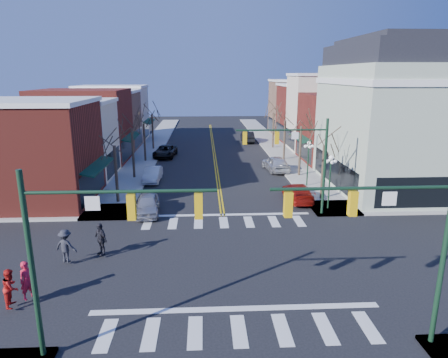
{
  "coord_description": "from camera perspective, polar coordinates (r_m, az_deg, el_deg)",
  "views": [
    {
      "loc": [
        -1.34,
        -20.4,
        10.22
      ],
      "look_at": [
        0.09,
        7.71,
        2.8
      ],
      "focal_mm": 32.0,
      "sensor_mm": 36.0,
      "label": 1
    }
  ],
  "objects": [
    {
      "name": "bldg_left_brick_a",
      "position": [
        35.67,
        -26.29,
        3.19
      ],
      "size": [
        10.0,
        8.5,
        8.0
      ],
      "primitive_type": "cube",
      "color": "maroon",
      "rests_on": "ground"
    },
    {
      "name": "tree_left_b",
      "position": [
        40.76,
        -12.86,
        3.51
      ],
      "size": [
        0.24,
        0.24,
        5.04
      ],
      "primitive_type": "cylinder",
      "color": "#382B21",
      "rests_on": "ground"
    },
    {
      "name": "car_right_far",
      "position": [
        61.96,
        3.36,
        6.04
      ],
      "size": [
        1.79,
        5.08,
        1.67
      ],
      "primitive_type": "imported",
      "rotation": [
        0.0,
        0.0,
        3.14
      ],
      "color": "black",
      "rests_on": "ground"
    },
    {
      "name": "ground",
      "position": [
        22.85,
        0.77,
        -11.8
      ],
      "size": [
        160.0,
        160.0,
        0.0
      ],
      "primitive_type": "plane",
      "color": "black",
      "rests_on": "ground"
    },
    {
      "name": "pedestrian_dark_a",
      "position": [
        24.06,
        -17.21,
        -8.19
      ],
      "size": [
        1.12,
        1.13,
        1.91
      ],
      "primitive_type": "imported",
      "rotation": [
        0.0,
        0.0,
        -0.8
      ],
      "color": "black",
      "rests_on": "sidewalk_left"
    },
    {
      "name": "traffic_mast_far_right",
      "position": [
        29.16,
        10.82,
        3.61
      ],
      "size": [
        6.6,
        0.28,
        7.2
      ],
      "color": "#14331E",
      "rests_on": "ground"
    },
    {
      "name": "tree_right_d",
      "position": [
        56.78,
        7.04,
        6.83
      ],
      "size": [
        0.24,
        0.24,
        4.97
      ],
      "primitive_type": "cylinder",
      "color": "#382B21",
      "rests_on": "ground"
    },
    {
      "name": "pedestrian_red_a",
      "position": [
        20.92,
        -26.31,
        -12.83
      ],
      "size": [
        0.77,
        0.79,
        1.84
      ],
      "primitive_type": "imported",
      "rotation": [
        0.0,
        0.0,
        0.86
      ],
      "color": "red",
      "rests_on": "sidewalk_left"
    },
    {
      "name": "bldg_left_tan",
      "position": [
        58.25,
        -17.14,
        7.9
      ],
      "size": [
        10.0,
        7.5,
        7.8
      ],
      "primitive_type": "cube",
      "color": "#936951",
      "rests_on": "ground"
    },
    {
      "name": "bldg_right_tan",
      "position": [
        71.64,
        10.85,
        9.94
      ],
      "size": [
        10.0,
        8.0,
        9.0
      ],
      "primitive_type": "cube",
      "color": "#936951",
      "rests_on": "ground"
    },
    {
      "name": "victorian_corner",
      "position": [
        39.35,
        24.33,
        8.29
      ],
      "size": [
        12.25,
        14.25,
        13.3
      ],
      "color": "#A9B79E",
      "rests_on": "ground"
    },
    {
      "name": "tree_left_a",
      "position": [
        33.12,
        -15.14,
        0.56
      ],
      "size": [
        0.24,
        0.24,
        4.76
      ],
      "primitive_type": "cylinder",
      "color": "#382B21",
      "rests_on": "ground"
    },
    {
      "name": "bldg_right_stucco",
      "position": [
        56.71,
        14.56,
        9.03
      ],
      "size": [
        10.0,
        7.0,
        10.0
      ],
      "primitive_type": "cube",
      "color": "beige",
      "rests_on": "ground"
    },
    {
      "name": "bldg_left_brick_b",
      "position": [
        50.3,
        -19.4,
        7.13
      ],
      "size": [
        10.0,
        9.0,
        8.5
      ],
      "primitive_type": "cube",
      "color": "maroon",
      "rests_on": "ground"
    },
    {
      "name": "car_right_near",
      "position": [
        33.7,
        10.49,
        -1.87
      ],
      "size": [
        2.1,
        4.95,
        1.42
      ],
      "primitive_type": "imported",
      "rotation": [
        0.0,
        0.0,
        3.12
      ],
      "color": "maroon",
      "rests_on": "ground"
    },
    {
      "name": "car_left_far",
      "position": [
        51.12,
        -8.41,
        3.92
      ],
      "size": [
        2.95,
        5.5,
        1.47
      ],
      "primitive_type": "imported",
      "rotation": [
        0.0,
        0.0,
        -0.1
      ],
      "color": "black",
      "rests_on": "ground"
    },
    {
      "name": "car_left_mid",
      "position": [
        39.64,
        -10.16,
        0.64
      ],
      "size": [
        1.6,
        4.28,
        1.4
      ],
      "primitive_type": "imported",
      "rotation": [
        0.0,
        0.0,
        -0.03
      ],
      "color": "silver",
      "rests_on": "ground"
    },
    {
      "name": "tree_right_b",
      "position": [
        41.29,
        10.8,
        3.86
      ],
      "size": [
        0.24,
        0.24,
        5.18
      ],
      "primitive_type": "cylinder",
      "color": "#382B21",
      "rests_on": "ground"
    },
    {
      "name": "car_right_mid",
      "position": [
        43.57,
        7.39,
        2.23
      ],
      "size": [
        2.65,
        5.19,
        1.69
      ],
      "primitive_type": "imported",
      "rotation": [
        0.0,
        0.0,
        3.28
      ],
      "color": "silver",
      "rests_on": "ground"
    },
    {
      "name": "bldg_right_brick_b",
      "position": [
        63.94,
        12.53,
        9.07
      ],
      "size": [
        10.0,
        8.0,
        8.5
      ],
      "primitive_type": "cube",
      "color": "maroon",
      "rests_on": "ground"
    },
    {
      "name": "lamppost_midblock",
      "position": [
        37.37,
        11.95,
        3.25
      ],
      "size": [
        0.36,
        0.36,
        4.33
      ],
      "color": "#14331E",
      "rests_on": "ground"
    },
    {
      "name": "tree_left_c",
      "position": [
        48.57,
        -11.28,
        5.07
      ],
      "size": [
        0.24,
        0.24,
        4.55
      ],
      "primitive_type": "cylinder",
      "color": "#382B21",
      "rests_on": "ground"
    },
    {
      "name": "traffic_mast_near_left",
      "position": [
        14.73,
        -19.47,
        -8.11
      ],
      "size": [
        6.6,
        0.28,
        7.2
      ],
      "color": "#14331E",
      "rests_on": "ground"
    },
    {
      "name": "traffic_mast_near_right",
      "position": [
        15.71,
        23.5,
        -7.07
      ],
      "size": [
        6.6,
        0.28,
        7.2
      ],
      "color": "#14331E",
      "rests_on": "ground"
    },
    {
      "name": "pedestrian_dark_b",
      "position": [
        23.81,
        -21.68,
        -8.88
      ],
      "size": [
        1.35,
        0.97,
        1.89
      ],
      "primitive_type": "imported",
      "rotation": [
        0.0,
        0.0,
        2.9
      ],
      "color": "#21222A",
      "rests_on": "sidewalk_left"
    },
    {
      "name": "pedestrian_red_b",
      "position": [
        20.67,
        -28.15,
        -13.51
      ],
      "size": [
        0.79,
        0.95,
        1.77
      ],
      "primitive_type": "imported",
      "rotation": [
        0.0,
        0.0,
        1.72
      ],
      "color": "#AF1412",
      "rests_on": "sidewalk_left"
    },
    {
      "name": "tree_left_d",
      "position": [
        56.38,
        -10.15,
        6.62
      ],
      "size": [
        0.24,
        0.24,
        4.9
      ],
      "primitive_type": "cylinder",
      "color": "#382B21",
      "rests_on": "ground"
    },
    {
      "name": "tree_right_c",
      "position": [
        49.01,
        8.62,
        5.44
      ],
      "size": [
        0.24,
        0.24,
        4.83
      ],
      "primitive_type": "cylinder",
      "color": "#382B21",
      "rests_on": "ground"
    },
    {
      "name": "lamppost_corner",
      "position": [
        31.28,
        14.93,
        0.85
      ],
      "size": [
        0.36,
        0.36,
        4.33
      ],
      "color": "#14331E",
      "rests_on": "ground"
    },
    {
      "name": "bldg_left_stucco_b",
      "position": [
        65.73,
        -15.54,
        8.9
      ],
      "size": [
        10.0,
        8.0,
        8.2
      ],
      "primitive_type": "cube",
      "color": "beige",
      "rests_on": "ground"
    },
    {
      "name": "sidewalk_left",
      "position": [
        42.31,
        -12.92,
        0.52
      ],
      "size": [
        3.5,
        70.0,
        0.15
      ],
      "primitive_type": "cube",
      "color": "#9E9B93",
      "rests_on": "ground"
    },
    {
      "name": "car_left_near",
      "position": [
        30.53,
        -10.88,
        -3.62
      ],
      "size": [
        2.04,
        4.38,
        1.45
      ],
      "primitive_type": "imported",
      "rotation": [
        0.0,
        0.0,
        0.08
      ],
      "color": "#A9A9AE",
      "rests_on": "ground"
    },
    {
      "name": "tree_right_a",
      "position": [
        33.81,
        13.91,
        0.8
      ],
      "size": [
        0.24,
        0.24,
        4.62
      ],
      "primitive_type": "cylinder",
      "color": "#382B21",
      "rests_on": "ground"
    },
    {
      "name": "sidewalk_right",
      "position": [
        42.86,
        10.79,
        0.81
      ],
      "size": [
        3.5,
        70.0,
        0.15
      ],
      "primitive_type": "cube",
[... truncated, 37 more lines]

